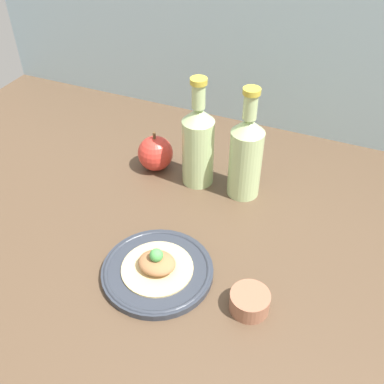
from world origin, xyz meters
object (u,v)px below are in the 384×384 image
(cider_bottle_right, at_px, (246,155))
(plated_food, at_px, (157,264))
(cider_bottle_left, at_px, (198,143))
(dipping_bowl, at_px, (250,301))
(plate, at_px, (157,271))
(apple, at_px, (155,153))

(cider_bottle_right, bearing_deg, plated_food, -103.74)
(cider_bottle_left, bearing_deg, dipping_bowl, -53.47)
(plate, distance_m, plated_food, 0.02)
(plate, xyz_separation_m, cider_bottle_left, (-0.04, 0.31, 0.10))
(plate, height_order, dipping_bowl, dipping_bowl)
(plated_food, distance_m, cider_bottle_right, 0.33)
(cider_bottle_left, relative_size, apple, 2.58)
(plate, bearing_deg, cider_bottle_left, 97.77)
(cider_bottle_right, height_order, apple, cider_bottle_right)
(apple, bearing_deg, dipping_bowl, -42.39)
(plated_food, relative_size, cider_bottle_right, 0.52)
(plate, relative_size, cider_bottle_left, 0.81)
(cider_bottle_right, distance_m, apple, 0.24)
(cider_bottle_right, xyz_separation_m, dipping_bowl, (0.12, -0.31, -0.09))
(plated_food, bearing_deg, cider_bottle_left, 97.77)
(plate, bearing_deg, apple, 117.10)
(plated_food, xyz_separation_m, dipping_bowl, (0.19, -0.01, -0.01))
(plated_food, height_order, apple, apple)
(cider_bottle_left, distance_m, apple, 0.14)
(plate, distance_m, cider_bottle_right, 0.33)
(cider_bottle_left, bearing_deg, plate, -82.23)
(apple, bearing_deg, cider_bottle_right, -1.65)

